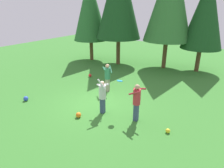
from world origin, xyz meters
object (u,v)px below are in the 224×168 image
at_px(tree_right, 206,12).
at_px(frisbee, 120,81).
at_px(person_thrower, 102,94).
at_px(person_catcher, 137,99).
at_px(ball_red, 90,75).
at_px(ball_blue, 26,99).
at_px(ball_orange, 78,115).
at_px(person_bystander, 107,75).
at_px(tree_far_left, 90,9).
at_px(ball_yellow, 168,131).

bearing_deg(tree_right, frisbee, -100.88).
relative_size(person_thrower, person_catcher, 1.04).
bearing_deg(person_catcher, ball_red, -24.89).
bearing_deg(ball_red, ball_blue, -95.66).
bearing_deg(ball_blue, ball_orange, 4.17).
bearing_deg(person_bystander, person_thrower, -17.17).
xyz_separation_m(person_thrower, tree_right, (2.50, 9.62, 3.52)).
distance_m(person_bystander, ball_blue, 4.82).
distance_m(person_thrower, ball_orange, 1.50).
distance_m(ball_orange, ball_blue, 3.67).
bearing_deg(tree_far_left, ball_red, -53.15).
height_order(person_bystander, tree_far_left, tree_far_left).
xyz_separation_m(person_thrower, tree_far_left, (-6.90, 7.85, 3.72)).
height_order(ball_orange, ball_yellow, ball_orange).
bearing_deg(person_thrower, frisbee, 0.00).
relative_size(frisbee, ball_orange, 1.23).
xyz_separation_m(ball_red, tree_right, (6.37, 5.83, 4.41)).
distance_m(ball_yellow, tree_right, 10.53).
distance_m(person_catcher, person_bystander, 3.62).
bearing_deg(frisbee, tree_far_left, 135.63).
xyz_separation_m(frisbee, tree_far_left, (-7.63, 7.46, 3.01)).
height_order(frisbee, ball_blue, frisbee).
relative_size(ball_orange, ball_red, 1.08).
bearing_deg(tree_right, ball_yellow, -85.43).
height_order(ball_orange, tree_far_left, tree_far_left).
height_order(ball_yellow, tree_far_left, tree_far_left).
height_order(person_bystander, ball_red, person_bystander).
relative_size(person_catcher, ball_yellow, 9.25).
bearing_deg(ball_yellow, frisbee, 173.59).
height_order(person_thrower, person_catcher, person_thrower).
relative_size(person_catcher, ball_orange, 6.95).
xyz_separation_m(ball_orange, ball_blue, (-3.66, -0.27, 0.00)).
relative_size(ball_yellow, ball_blue, 0.73).
height_order(ball_blue, ball_red, ball_blue).
relative_size(person_thrower, tree_right, 0.26).
relative_size(ball_yellow, ball_red, 0.81).
bearing_deg(person_bystander, ball_blue, -86.80).
bearing_deg(ball_red, person_catcher, -32.48).
bearing_deg(tree_right, tree_far_left, -169.32).
height_order(person_catcher, person_bystander, person_catcher).
xyz_separation_m(ball_blue, ball_red, (0.50, 5.06, -0.01)).
relative_size(ball_orange, tree_far_left, 0.03).
distance_m(ball_orange, tree_right, 11.93).
bearing_deg(ball_blue, ball_red, 84.34).
xyz_separation_m(person_catcher, ball_orange, (-2.40, -1.26, -0.94)).
height_order(frisbee, tree_far_left, tree_far_left).
distance_m(person_bystander, tree_far_left, 8.70).
relative_size(person_thrower, ball_orange, 7.20).
distance_m(frisbee, ball_blue, 5.59).
distance_m(person_thrower, ball_red, 5.49).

